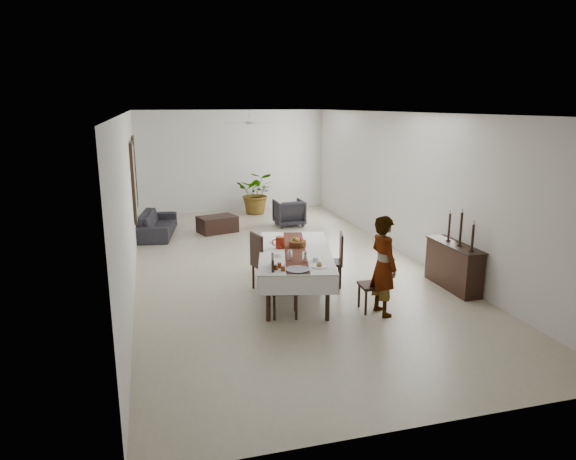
{
  "coord_description": "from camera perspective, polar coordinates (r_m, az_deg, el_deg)",
  "views": [
    {
      "loc": [
        -2.63,
        -10.29,
        3.37
      ],
      "look_at": [
        -0.13,
        -1.2,
        1.05
      ],
      "focal_mm": 32.0,
      "sensor_mm": 36.0,
      "label": 1
    }
  ],
  "objects": [
    {
      "name": "mirror_frame_near",
      "position": [
        12.62,
        -16.78,
        5.17
      ],
      "size": [
        0.06,
        1.05,
        1.85
      ],
      "primitive_type": "cube",
      "color": "black",
      "rests_on": "wall_left"
    },
    {
      "name": "potted_plant",
      "position": [
        16.18,
        -3.49,
        4.16
      ],
      "size": [
        1.48,
        1.38,
        1.33
      ],
      "primitive_type": "imported",
      "rotation": [
        0.0,
        0.0,
        -0.34
      ],
      "color": "#2D6227",
      "rests_on": "floor"
    },
    {
      "name": "chair_left_far_seat",
      "position": [
        9.49,
        -2.36,
        -3.88
      ],
      "size": [
        0.57,
        0.57,
        0.05
      ],
      "primitive_type": "cube",
      "rotation": [
        0.0,
        0.0,
        -1.32
      ],
      "color": "black",
      "rests_on": "chair_left_far_leg_fl"
    },
    {
      "name": "chair_left_far_leg_fl",
      "position": [
        9.65,
        -3.87,
        -5.2
      ],
      "size": [
        0.06,
        0.06,
        0.46
      ],
      "primitive_type": "cylinder",
      "rotation": [
        0.0,
        0.0,
        0.25
      ],
      "color": "black",
      "rests_on": "floor"
    },
    {
      "name": "table_leg_fr",
      "position": [
        8.22,
        4.42,
        -7.57
      ],
      "size": [
        0.09,
        0.09,
        0.75
      ],
      "primitive_type": "cylinder",
      "rotation": [
        0.0,
        0.0,
        -0.24
      ],
      "color": "black",
      "rests_on": "floor"
    },
    {
      "name": "candlestick_near_shaft",
      "position": [
        9.52,
        19.84,
        -0.76
      ],
      "size": [
        0.05,
        0.05,
        0.46
      ],
      "primitive_type": "cylinder",
      "color": "black",
      "rests_on": "candlestick_near_base"
    },
    {
      "name": "fruit_green",
      "position": [
        9.46,
        0.79,
        -1.01
      ],
      "size": [
        0.09,
        0.09,
        0.09
      ],
      "primitive_type": "sphere",
      "color": "#557523",
      "rests_on": "fruit_basket"
    },
    {
      "name": "chair_left_near_leg_fr",
      "position": [
        8.27,
        -1.53,
        -8.63
      ],
      "size": [
        0.05,
        0.05,
        0.42
      ],
      "primitive_type": "cylinder",
      "rotation": [
        0.0,
        0.0,
        -0.23
      ],
      "color": "black",
      "rests_on": "floor"
    },
    {
      "name": "plate_near_left",
      "position": [
        8.43,
        -1.19,
        -3.77
      ],
      "size": [
        0.26,
        0.26,
        0.02
      ],
      "primitive_type": "cylinder",
      "color": "white",
      "rests_on": "tablecloth_top"
    },
    {
      "name": "candlestick_near_candle",
      "position": [
        9.46,
        19.97,
        0.8
      ],
      "size": [
        0.03,
        0.03,
        0.07
      ],
      "primitive_type": "cylinder",
      "color": "beige",
      "rests_on": "candlestick_near_shaft"
    },
    {
      "name": "fan_blade_s",
      "position": [
        13.21,
        -3.96,
        11.74
      ],
      "size": [
        0.1,
        0.55,
        0.01
      ],
      "primitive_type": "cube",
      "color": "silver",
      "rests_on": "fan_hub"
    },
    {
      "name": "chair_right_far_leg_fr",
      "position": [
        10.0,
        5.67,
        -4.64
      ],
      "size": [
        0.05,
        0.05,
        0.43
      ],
      "primitive_type": "cylinder",
      "rotation": [
        0.0,
        0.0,
        -0.29
      ],
      "color": "black",
      "rests_on": "floor"
    },
    {
      "name": "chair_right_far_leg_bl",
      "position": [
        9.65,
        3.72,
        -5.31
      ],
      "size": [
        0.05,
        0.05,
        0.43
      ],
      "primitive_type": "cylinder",
      "rotation": [
        0.0,
        0.0,
        -0.29
      ],
      "color": "black",
      "rests_on": "floor"
    },
    {
      "name": "chair_right_near_leg_fl",
      "position": [
        8.68,
        10.8,
        -7.81
      ],
      "size": [
        0.04,
        0.04,
        0.41
      ],
      "primitive_type": "cylinder",
      "rotation": [
        0.0,
        0.0,
        -0.07
      ],
      "color": "black",
      "rests_on": "floor"
    },
    {
      "name": "chair_left_near_seat",
      "position": [
        8.35,
        -0.35,
        -6.65
      ],
      "size": [
        0.52,
        0.52,
        0.05
      ],
      "primitive_type": "cube",
      "rotation": [
        0.0,
        0.0,
        -1.8
      ],
      "color": "black",
      "rests_on": "chair_left_near_leg_fl"
    },
    {
      "name": "candlestick_far_candle",
      "position": [
        10.04,
        17.61,
        1.97
      ],
      "size": [
        0.03,
        0.03,
        0.07
      ],
      "primitive_type": "cylinder",
      "color": "beige",
      "rests_on": "candlestick_far_shaft"
    },
    {
      "name": "wall_back",
      "position": [
        16.6,
        -6.22,
        7.61
      ],
      "size": [
        6.0,
        0.02,
        3.2
      ],
      "primitive_type": "cube",
      "color": "silver",
      "rests_on": "floor"
    },
    {
      "name": "chair_left_near_leg_br",
      "position": [
        8.28,
        0.92,
        -8.6
      ],
      "size": [
        0.05,
        0.05,
        0.42
      ],
      "primitive_type": "cylinder",
      "rotation": [
        0.0,
        0.0,
        -0.23
      ],
      "color": "black",
      "rests_on": "floor"
    },
    {
      "name": "wall_right",
      "position": [
        11.86,
        13.21,
        4.87
      ],
      "size": [
        0.02,
        12.0,
        3.2
      ],
      "primitive_type": "cube",
      "color": "silver",
      "rests_on": "floor"
    },
    {
      "name": "sofa",
      "position": [
        13.93,
        -14.32,
        0.66
      ],
      "size": [
        1.13,
        2.17,
        0.6
      ],
      "primitive_type": "imported",
      "rotation": [
        0.0,
        0.0,
        1.41
      ],
      "color": "#262429",
      "rests_on": "floor"
    },
    {
      "name": "candlestick_near_base",
      "position": [
        9.58,
        19.72,
        -2.17
      ],
      "size": [
        0.09,
        0.09,
        0.03
      ],
      "primitive_type": "cylinder",
      "color": "black",
      "rests_on": "sideboard_top"
    },
    {
      "name": "chair_right_far_leg_fl",
      "position": [
        9.67,
        5.83,
        -5.3
      ],
      "size": [
        0.05,
        0.05,
        0.43
      ],
      "primitive_type": "cylinder",
      "rotation": [
        0.0,
        0.0,
        -0.29
      ],
      "color": "black",
      "rests_on": "floor"
    },
    {
      "name": "fruit_basket",
      "position": [
        9.45,
        1.05,
        -1.53
      ],
      "size": [
        0.32,
        0.32,
        0.11
      ],
      "primitive_type": "cylinder",
      "color": "brown",
      "rests_on": "tablecloth_top"
    },
    {
      "name": "candlestick_far_base",
      "position": [
        10.16,
        17.38,
        -1.09
      ],
      "size": [
        0.09,
        0.09,
        0.03
      ],
      "primitive_type": "cylinder",
      "color": "black",
      "rests_on": "sideboard_top"
    },
    {
      "name": "fruit_red",
      "position": [
        9.45,
        1.25,
        -1.03
      ],
      "size": [
        0.1,
        0.1,
        0.1
      ],
      "primitive_type": "sphere",
      "color": "maroon",
      "rests_on": "fruit_basket"
    },
    {
      "name": "fan_blade_w",
      "position": [
        13.49,
        -5.76,
        11.75
      ],
      "size": [
        0.55,
        0.1,
        0.01
      ],
      "primitive_type": "cube",
      "color": "silver",
      "rests_on": "fan_hub"
    },
    {
      "name": "tablecloth_drape_far",
      "position": [
        10.57,
        0.5,
        -1.07
      ],
      "size": [
        1.23,
        0.31,
        0.32
      ],
      "primitive_type": "cube",
      "rotation": [
        0.0,
        0.0,
        -0.24
      ],
      "color": "white",
      "rests_on": "dining_table_top"
    },
    {
      "name": "ceiling",
      "position": [
        10.62,
        -1.06,
        12.9
      ],
      "size": [
        6.0,
        12.0,
        0.02
      ],
      "primitive_type": "cube",
      "color": "white",
      "rests_on": "wall_back"
    },
    {
      "name": "red_pitcher",
      "position": [
        9.32,
        -0.89,
        -1.4
      ],
      "size": [
        0.19,
        0.19,
        0.21
      ],
      "primitive_type": "cylinder",
      "rotation": [
        0.0,
        0.0,
        -0.24
      ],
      "color": "maroon",
      "rests_on": "tablecloth_top"
    },
    {
      "name": "jam_jar_b",
      "position": [
        8.14,
        -1.33,
        -4.17
      ],
      "size": [
        0.07,
        0.07,
        0.08
      ],
      "primitive_type": "cylinder",
      "color": "#914215",
      "rests_on": "tablecloth_top"
    },
    {
      "name": "tablecloth_drape_near",
      "position": [
        7.95,
        1.17,
        -6.16
      ],
      "size": [
        1.23,
        0.31,
        0.32
      ],
      "primitive_type": "cube",
      "rotation": [
        0.0,
        0.0,
        -0.24
      ],
      "color": "white",
      "rests_on": "dining_table_top"
    },
    {
      "name": "table_leg_br",
      "position": [
        10.53,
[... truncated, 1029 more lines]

